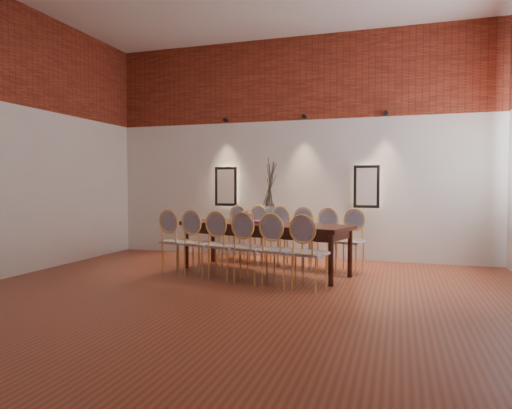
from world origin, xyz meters
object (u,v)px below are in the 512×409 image
(chair_far_b, at_px, (252,235))
(chair_far_c, at_px, (274,236))
(chair_far_f, at_px, (350,241))
(chair_near_f, at_px, (309,253))
(chair_far_a, at_px, (232,233))
(vase, at_px, (270,214))
(chair_near_b, at_px, (200,244))
(chair_far_e, at_px, (323,240))
(chair_near_a, at_px, (178,242))
(book, at_px, (254,222))
(chair_near_c, at_px, (225,246))
(chair_far_d, at_px, (298,238))
(bowl, at_px, (246,217))
(dining_table, at_px, (264,248))
(chair_near_e, at_px, (279,251))
(chair_near_d, at_px, (251,248))

(chair_far_b, distance_m, chair_far_c, 0.44)
(chair_far_f, bearing_deg, chair_near_f, 90.00)
(chair_far_a, distance_m, vase, 1.46)
(chair_far_f, bearing_deg, vase, 35.29)
(chair_near_b, bearing_deg, chair_far_b, 90.00)
(chair_far_e, xyz_separation_m, chair_far_f, (0.43, -0.11, 0.00))
(chair_near_b, relative_size, chair_far_f, 1.00)
(chair_near_a, relative_size, chair_far_a, 1.00)
(book, bearing_deg, chair_near_c, -108.02)
(chair_near_c, distance_m, chair_far_c, 1.41)
(chair_near_b, distance_m, book, 0.91)
(chair_near_f, bearing_deg, chair_far_d, 122.02)
(chair_far_b, bearing_deg, bowl, 116.04)
(chair_far_b, xyz_separation_m, chair_far_c, (0.43, -0.11, 0.00))
(dining_table, bearing_deg, chair_far_e, 46.83)
(chair_near_f, xyz_separation_m, chair_far_a, (-1.77, 1.93, 0.00))
(chair_near_e, distance_m, bowl, 1.22)
(chair_near_c, height_order, chair_far_d, same)
(chair_near_b, relative_size, vase, 3.13)
(chair_near_a, bearing_deg, chair_near_e, -0.00)
(chair_near_d, xyz_separation_m, chair_near_e, (0.43, -0.11, 0.00))
(chair_far_a, height_order, bowl, chair_far_a)
(chair_near_a, xyz_separation_m, chair_near_d, (1.28, -0.34, 0.00))
(chair_near_f, height_order, chair_far_c, same)
(chair_far_b, relative_size, vase, 3.13)
(chair_near_f, relative_size, chair_far_d, 1.00)
(chair_near_d, relative_size, book, 3.62)
(chair_near_a, distance_m, chair_far_d, 1.93)
(chair_far_f, bearing_deg, chair_near_d, 57.98)
(chair_near_f, bearing_deg, chair_far_a, 147.39)
(vase, xyz_separation_m, bowl, (-0.40, 0.05, -0.06))
(chair_near_d, xyz_separation_m, vase, (0.07, 0.71, 0.43))
(dining_table, height_order, chair_near_e, chair_near_e)
(dining_table, bearing_deg, chair_near_a, -147.39)
(chair_near_b, relative_size, chair_far_b, 1.00)
(dining_table, relative_size, chair_near_b, 2.82)
(chair_far_e, height_order, chair_far_f, same)
(chair_near_c, bearing_deg, chair_near_b, 180.00)
(dining_table, relative_size, chair_far_f, 2.82)
(chair_far_a, bearing_deg, chair_near_f, 147.39)
(chair_far_a, bearing_deg, chair_near_d, 133.17)
(chair_far_f, distance_m, bowl, 1.63)
(bowl, bearing_deg, chair_far_b, 101.10)
(dining_table, distance_m, chair_near_c, 0.75)
(chair_near_c, xyz_separation_m, chair_near_f, (1.28, -0.34, 0.00))
(chair_near_d, height_order, chair_far_e, same)
(chair_near_e, height_order, chair_far_a, same)
(chair_far_d, bearing_deg, chair_near_f, 122.02)
(chair_far_c, xyz_separation_m, book, (-0.14, -0.69, 0.30))
(chair_near_b, xyz_separation_m, chair_far_e, (1.64, 1.02, 0.00))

